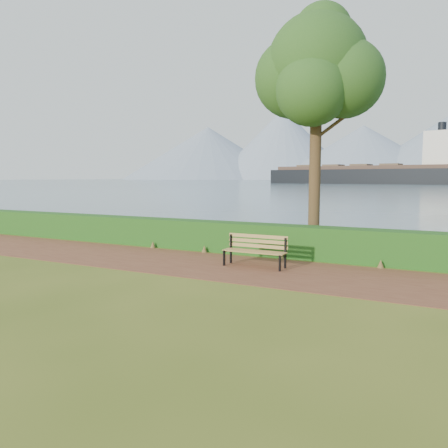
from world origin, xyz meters
The scene contains 8 objects.
ground centered at (0.00, 0.00, 0.00)m, with size 140.00×140.00×0.00m, color #4A5B1A.
path centered at (0.00, 0.30, 0.01)m, with size 40.00×3.40×0.01m, color brown.
hedge centered at (0.00, 2.60, 0.50)m, with size 32.00×0.85×1.00m, color #1B4814.
water centered at (0.00, 260.00, 0.01)m, with size 700.00×510.00×0.00m, color slate.
mountains centered at (-9.17, 406.05, 27.70)m, with size 585.00×190.00×70.00m.
bench centered at (1.32, 0.69, 0.52)m, with size 1.79×0.53×0.90m.
tree centered at (2.24, 3.31, 5.84)m, with size 4.09×3.43×7.86m.
cargo_ship centered at (-16.36, 154.50, 3.35)m, with size 74.89×22.82×22.46m.
Camera 1 is at (5.97, -10.52, 2.52)m, focal length 35.00 mm.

